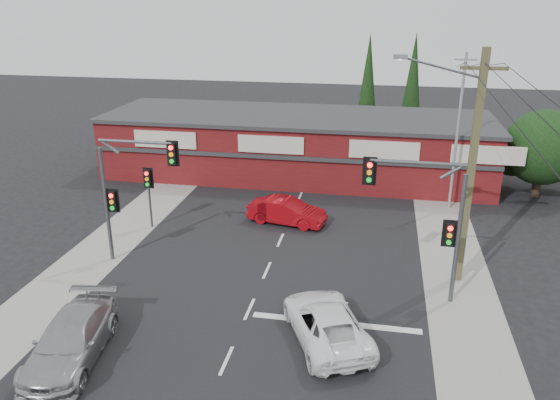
% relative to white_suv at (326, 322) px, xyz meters
% --- Properties ---
extents(ground, '(120.00, 120.00, 0.00)m').
position_rel_white_suv_xyz_m(ground, '(-3.23, 2.58, -0.70)').
color(ground, black).
rests_on(ground, ground).
extents(road_strip, '(14.00, 70.00, 0.01)m').
position_rel_white_suv_xyz_m(road_strip, '(-3.23, 7.58, -0.69)').
color(road_strip, black).
rests_on(road_strip, ground).
extents(verge_left, '(3.00, 70.00, 0.02)m').
position_rel_white_suv_xyz_m(verge_left, '(-11.73, 7.58, -0.69)').
color(verge_left, gray).
rests_on(verge_left, ground).
extents(verge_right, '(3.00, 70.00, 0.02)m').
position_rel_white_suv_xyz_m(verge_right, '(5.27, 7.58, -0.69)').
color(verge_right, gray).
rests_on(verge_right, ground).
extents(stop_line, '(6.50, 0.35, 0.01)m').
position_rel_white_suv_xyz_m(stop_line, '(0.27, 1.08, -0.68)').
color(stop_line, silver).
rests_on(stop_line, ground).
extents(white_suv, '(4.16, 5.54, 1.40)m').
position_rel_white_suv_xyz_m(white_suv, '(0.00, 0.00, 0.00)').
color(white_suv, white).
rests_on(white_suv, ground).
extents(silver_suv, '(2.86, 5.42, 1.50)m').
position_rel_white_suv_xyz_m(silver_suv, '(-8.49, -2.79, 0.05)').
color(silver_suv, '#9FA1A4').
rests_on(silver_suv, ground).
extents(red_sedan, '(4.50, 2.28, 1.41)m').
position_rel_white_suv_xyz_m(red_sedan, '(-3.30, 10.48, 0.01)').
color(red_sedan, '#970910').
rests_on(red_sedan, ground).
extents(lane_dashes, '(0.12, 31.95, 0.01)m').
position_rel_white_suv_xyz_m(lane_dashes, '(-3.23, -0.25, -0.68)').
color(lane_dashes, silver).
rests_on(lane_dashes, ground).
extents(shop_building, '(27.30, 8.40, 4.22)m').
position_rel_white_suv_xyz_m(shop_building, '(-4.23, 19.56, 1.43)').
color(shop_building, '#531013').
rests_on(shop_building, ground).
extents(tree_cluster, '(5.90, 5.10, 5.50)m').
position_rel_white_suv_xyz_m(tree_cluster, '(11.46, 18.02, 2.20)').
color(tree_cluster, '#2D2116').
rests_on(tree_cluster, ground).
extents(conifer_near, '(1.80, 1.80, 9.25)m').
position_rel_white_suv_xyz_m(conifer_near, '(0.27, 26.58, 4.78)').
color(conifer_near, '#2D2116').
rests_on(conifer_near, ground).
extents(conifer_far, '(1.80, 1.80, 9.25)m').
position_rel_white_suv_xyz_m(conifer_far, '(3.77, 28.58, 4.78)').
color(conifer_far, '#2D2116').
rests_on(conifer_far, ground).
extents(traffic_mast_left, '(3.77, 0.27, 5.97)m').
position_rel_white_suv_xyz_m(traffic_mast_left, '(-9.66, 4.58, 3.23)').
color(traffic_mast_left, '#47494C').
rests_on(traffic_mast_left, ground).
extents(traffic_mast_right, '(3.96, 0.27, 5.97)m').
position_rel_white_suv_xyz_m(traffic_mast_right, '(3.63, 3.58, 3.25)').
color(traffic_mast_right, '#47494C').
rests_on(traffic_mast_right, ground).
extents(pedestal_signal, '(0.55, 0.27, 3.38)m').
position_rel_white_suv_xyz_m(pedestal_signal, '(-10.43, 8.59, 1.71)').
color(pedestal_signal, '#47494C').
rests_on(pedestal_signal, ground).
extents(utility_pole, '(4.38, 0.59, 10.00)m').
position_rel_white_suv_xyz_m(utility_pole, '(5.13, 5.57, 4.70)').
color(utility_pole, brown).
rests_on(utility_pole, ground).
extents(steel_pole, '(1.20, 0.16, 9.00)m').
position_rel_white_suv_xyz_m(steel_pole, '(5.77, 14.58, 4.00)').
color(steel_pole, gray).
rests_on(steel_pole, ground).
extents(power_lines, '(2.01, 29.00, 1.22)m').
position_rel_white_suv_xyz_m(power_lines, '(5.24, 0.11, 8.34)').
color(power_lines, black).
rests_on(power_lines, ground).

